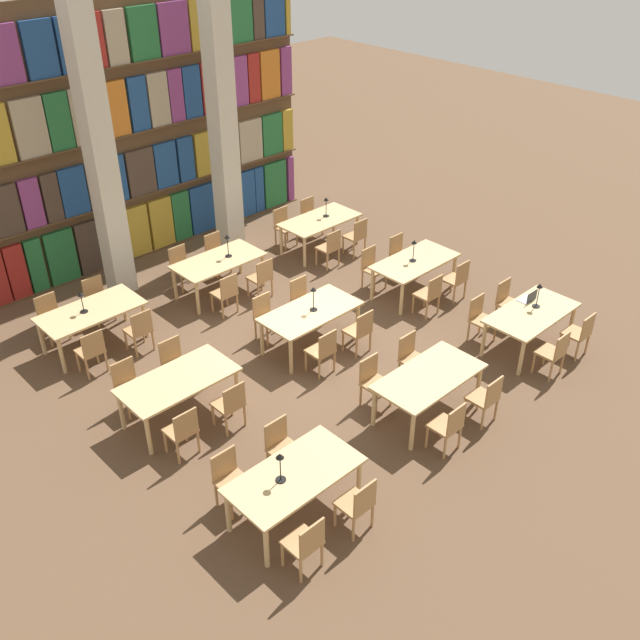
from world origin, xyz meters
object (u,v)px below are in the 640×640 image
(chair_15, at_px, (175,362))
(reading_table_7, at_px, (219,263))
(reading_table_0, at_px, (295,478))
(chair_23, at_px, (400,254))
(chair_5, at_px, (374,381))
(chair_29, at_px, (182,266))
(chair_21, at_px, (372,267))
(chair_28, at_px, (226,292))
(chair_8, at_px, (554,352))
(reading_table_3, at_px, (178,383))
(chair_14, at_px, (230,404))
(desk_lamp_6, at_px, (326,204))
(chair_6, at_px, (486,398))
(reading_table_4, at_px, (311,314))
(chair_25, at_px, (51,316))
(reading_table_2, at_px, (531,316))
(chair_16, at_px, (323,350))
(desk_lamp_0, at_px, (280,463))
(reading_table_6, at_px, (91,314))
(chair_34, at_px, (356,235))
(chair_0, at_px, (305,543))
(chair_10, at_px, (579,333))
(chair_32, at_px, (330,247))
(chair_1, at_px, (230,478))
(chair_24, at_px, (91,350))
(laptop, at_px, (528,299))
(desk_lamp_1, at_px, (539,291))
(chair_17, at_px, (266,316))
(chair_33, at_px, (284,226))
(desk_lamp_3, at_px, (414,247))
(reading_table_5, at_px, (415,264))
(desk_lamp_5, at_px, (228,242))
(reading_table_1, at_px, (429,380))
(chair_35, at_px, (311,215))
(chair_20, at_px, (429,294))
(chair_13, at_px, (129,384))
(desk_lamp_2, at_px, (313,295))
(chair_4, at_px, (448,426))
(chair_19, at_px, (303,299))
(chair_18, at_px, (360,330))
(chair_12, at_px, (183,430))
(chair_2, at_px, (358,504))
(chair_7, at_px, (412,357))
(chair_27, at_px, (98,298))
(chair_22, at_px, (457,279))
(chair_26, at_px, (140,329))
(chair_30, at_px, (261,277))

(chair_15, distance_m, reading_table_7, 3.16)
(reading_table_0, bearing_deg, chair_23, 29.79)
(chair_5, height_order, chair_29, same)
(chair_21, bearing_deg, chair_28, -23.85)
(chair_8, relative_size, reading_table_3, 0.48)
(chair_14, bearing_deg, chair_5, -28.89)
(chair_5, height_order, chair_23, same)
(chair_23, height_order, desk_lamp_6, desk_lamp_6)
(chair_6, xyz_separation_m, reading_table_4, (-0.53, 3.44, 0.20))
(chair_23, height_order, chair_25, same)
(reading_table_2, distance_m, chair_16, 3.83)
(desk_lamp_0, relative_size, reading_table_6, 0.25)
(chair_6, height_order, chair_34, same)
(chair_0, distance_m, reading_table_7, 7.15)
(chair_10, bearing_deg, chair_32, 98.93)
(reading_table_0, relative_size, chair_1, 2.08)
(chair_6, height_order, chair_24, same)
(desk_lamp_0, xyz_separation_m, laptop, (6.24, 0.31, -0.27))
(chair_14, relative_size, desk_lamp_6, 1.91)
(desk_lamp_1, xyz_separation_m, chair_17, (-3.46, 3.46, -0.60))
(chair_17, relative_size, chair_33, 1.00)
(chair_17, height_order, desk_lamp_3, desk_lamp_3)
(chair_1, height_order, chair_32, same)
(reading_table_5, relative_size, desk_lamp_5, 3.77)
(chair_25, distance_m, reading_table_7, 3.36)
(reading_table_1, relative_size, chair_10, 2.08)
(chair_35, bearing_deg, chair_20, 78.99)
(reading_table_1, relative_size, chair_13, 2.08)
(desk_lamp_2, bearing_deg, chair_4, -97.74)
(chair_19, distance_m, chair_23, 2.77)
(desk_lamp_6, bearing_deg, laptop, -88.94)
(chair_18, distance_m, chair_29, 4.32)
(chair_12, bearing_deg, chair_8, -25.21)
(reading_table_3, bearing_deg, chair_8, -33.24)
(laptop, relative_size, chair_23, 0.37)
(chair_0, height_order, chair_2, same)
(reading_table_0, relative_size, chair_13, 2.08)
(chair_10, relative_size, chair_17, 1.00)
(chair_0, xyz_separation_m, chair_12, (0.09, 2.77, 0.00))
(chair_2, distance_m, chair_8, 4.89)
(reading_table_7, bearing_deg, chair_7, -83.21)
(chair_27, bearing_deg, reading_table_1, 111.09)
(chair_17, distance_m, chair_28, 1.20)
(reading_table_5, height_order, chair_22, chair_22)
(chair_4, bearing_deg, chair_17, 90.09)
(chair_33, bearing_deg, chair_26, 17.56)
(reading_table_7, height_order, desk_lamp_5, desk_lamp_5)
(chair_30, bearing_deg, chair_13, -161.57)
(desk_lamp_1, relative_size, chair_29, 0.54)
(reading_table_2, distance_m, chair_33, 6.25)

